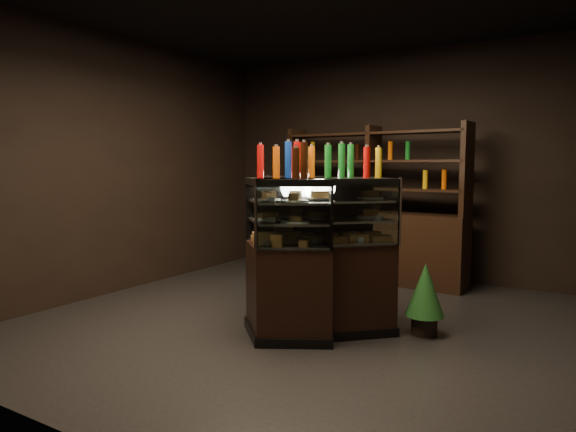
% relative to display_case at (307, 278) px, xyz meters
% --- Properties ---
extents(ground, '(5.00, 5.00, 0.00)m').
position_rel_display_case_xyz_m(ground, '(-0.11, 0.16, -0.47)').
color(ground, black).
rests_on(ground, ground).
extents(room_shell, '(5.02, 5.02, 3.01)m').
position_rel_display_case_xyz_m(room_shell, '(-0.11, 0.16, 1.47)').
color(room_shell, black).
rests_on(room_shell, ground).
extents(display_case, '(1.54, 1.43, 1.40)m').
position_rel_display_case_xyz_m(display_case, '(0.00, 0.00, 0.00)').
color(display_case, black).
rests_on(display_case, ground).
extents(food_display, '(1.12, 1.12, 0.43)m').
position_rel_display_case_xyz_m(food_display, '(-0.00, -0.01, 0.57)').
color(food_display, '#D7954D').
rests_on(food_display, display_case).
extents(bottles_top, '(0.96, 0.97, 0.30)m').
position_rel_display_case_xyz_m(bottles_top, '(0.00, 0.00, 1.06)').
color(bottles_top, '#0F38B2').
rests_on(bottles_top, display_case).
extents(potted_conifer, '(0.34, 0.34, 0.73)m').
position_rel_display_case_xyz_m(potted_conifer, '(0.98, 0.38, -0.05)').
color(potted_conifer, black).
rests_on(potted_conifer, ground).
extents(back_shelving, '(2.46, 0.59, 2.00)m').
position_rel_display_case_xyz_m(back_shelving, '(-0.26, 2.21, 0.14)').
color(back_shelving, black).
rests_on(back_shelving, ground).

